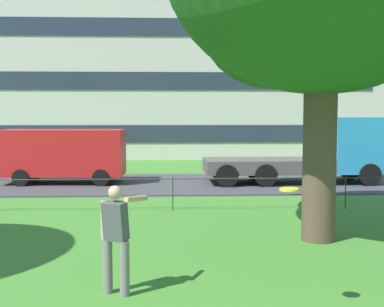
% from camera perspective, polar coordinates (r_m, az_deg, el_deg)
% --- Properties ---
extents(street_strip, '(80.00, 6.79, 0.01)m').
position_cam_1_polar(street_strip, '(21.23, -9.42, -3.39)').
color(street_strip, '#424247').
rests_on(street_strip, ground).
extents(park_fence, '(36.92, 0.04, 1.00)m').
position_cam_1_polar(park_fence, '(15.42, -12.05, -3.88)').
color(park_fence, '#333833').
rests_on(park_fence, ground).
extents(person_thrower, '(0.74, 0.70, 1.76)m').
position_cam_1_polar(person_thrower, '(8.26, -8.56, -9.14)').
color(person_thrower, slate).
rests_on(person_thrower, ground).
extents(frisbee, '(0.38, 0.38, 0.04)m').
position_cam_1_polar(frisbee, '(7.19, 10.87, -3.99)').
color(frisbee, yellow).
extents(panel_van_far_right, '(5.06, 2.22, 2.24)m').
position_cam_1_polar(panel_van_far_right, '(21.79, -14.23, 0.08)').
color(panel_van_far_right, red).
rests_on(panel_van_far_right, ground).
extents(flatbed_truck_center, '(7.34, 2.54, 2.75)m').
position_cam_1_polar(flatbed_truck_center, '(21.91, 13.99, -0.03)').
color(flatbed_truck_center, '#2D99D1').
rests_on(flatbed_truck_center, ground).
extents(apartment_building_background, '(33.87, 13.18, 16.84)m').
position_cam_1_polar(apartment_building_background, '(38.58, -4.55, 12.72)').
color(apartment_building_background, beige).
rests_on(apartment_building_background, ground).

